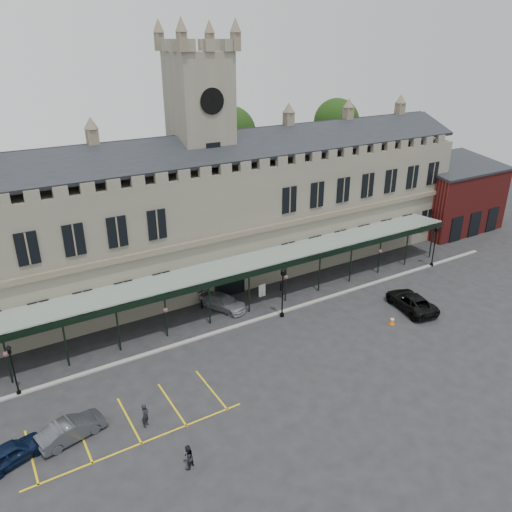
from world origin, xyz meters
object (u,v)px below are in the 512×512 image
sign_board (262,291)px  person_a (145,415)px  car_left_a (11,453)px  car_taxi (223,302)px  lamp_post_mid (283,288)px  person_b (188,457)px  clock_tower (202,152)px  car_left_b (72,429)px  lamp_post_left (13,366)px  lamp_post_right (435,242)px  traffic_cone (392,320)px  station_building (205,218)px  car_van (411,302)px

sign_board → person_a: person_a is taller
car_left_a → car_taxi: 21.57m
lamp_post_mid → person_b: lamp_post_mid is taller
clock_tower → lamp_post_mid: size_ratio=5.11×
sign_board → person_b: bearing=-134.0°
car_left_b → lamp_post_left: bearing=7.3°
lamp_post_right → traffic_cone: lamp_post_right is taller
sign_board → car_taxi: 4.35m
traffic_cone → car_left_a: bearing=179.4°
lamp_post_mid → car_left_a: (-23.07, -5.78, -2.20)m
station_building → person_a: size_ratio=35.55×
car_left_b → car_taxi: (15.71, 9.67, -0.01)m
car_left_b → car_taxi: car_left_b is taller
clock_tower → lamp_post_mid: 15.24m
clock_tower → traffic_cone: bearing=-61.0°
car_left_a → person_a: person_a is taller
car_van → person_b: 26.13m
car_left_b → traffic_cone: bearing=-103.9°
car_left_b → person_b: bearing=-151.7°
sign_board → car_left_a: car_left_a is taller
car_taxi → person_b: size_ratio=2.91×
sign_board → car_van: (10.44, -9.22, 0.15)m
car_left_a → person_a: size_ratio=2.35×
traffic_cone → car_van: size_ratio=0.14×
lamp_post_right → car_van: bearing=-149.2°
lamp_post_mid → car_left_b: size_ratio=1.16×
car_van → person_b: (-25.30, -6.54, 0.04)m
traffic_cone → clock_tower: bearing=119.0°
lamp_post_mid → car_taxi: (-3.86, 4.04, -2.19)m
lamp_post_mid → lamp_post_right: size_ratio=1.02×
clock_tower → lamp_post_right: (22.30, -10.58, -10.30)m
car_left_a → person_b: 10.45m
lamp_post_mid → sign_board: lamp_post_mid is taller
sign_board → car_van: bearing=-42.2°
clock_tower → car_taxi: clock_tower is taller
person_a → car_taxi: bearing=1.0°
traffic_cone → lamp_post_mid: bearing=140.7°
traffic_cone → person_b: person_b is taller
clock_tower → person_a: size_ratio=14.69×
lamp_post_right → car_van: lamp_post_right is taller
traffic_cone → person_a: bearing=-177.8°
person_b → clock_tower: bearing=-147.6°
station_building → lamp_post_right: 24.92m
clock_tower → sign_board: bearing=-69.7°
station_building → sign_board: bearing=-69.4°
clock_tower → car_van: (13.00, -16.13, -12.34)m
car_van → lamp_post_right: bearing=-138.7°
lamp_post_right → person_a: bearing=-168.1°
car_left_b → car_van: size_ratio=0.76×
car_left_b → car_taxi: 18.45m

